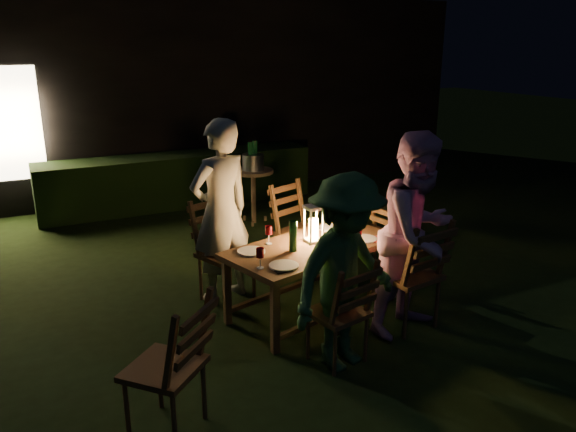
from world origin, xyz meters
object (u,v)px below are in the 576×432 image
dining_table (313,251)px  bottle_bucket_b (255,158)px  chair_spare (168,390)px  side_table (253,176)px  chair_near_right (409,293)px  person_house_side (221,211)px  chair_near_left (339,330)px  person_opp_right (418,234)px  ice_bucket (253,162)px  person_opp_left (345,273)px  bottle_table (293,236)px  lantern (314,226)px  chair_end (395,254)px  bottle_bucket_a (251,159)px  chair_far_right (300,246)px  chair_far_left (226,269)px

dining_table → bottle_bucket_b: bearing=62.4°
chair_spare → side_table: 4.50m
bottle_bucket_b → chair_near_right: bearing=-90.1°
person_house_side → bottle_bucket_b: 2.51m
chair_near_left → chair_spare: size_ratio=0.91×
person_opp_right → ice_bucket: 3.47m
person_opp_left → chair_near_left: bearing=91.2°
dining_table → chair_near_left: chair_near_left is taller
bottle_table → ice_bucket: ice_bucket is taller
chair_near_left → side_table: size_ratio=1.21×
lantern → ice_bucket: lantern is taller
lantern → bottle_bucket_b: size_ratio=1.09×
side_table → chair_end: bearing=-76.3°
person_opp_right → bottle_bucket_a: person_opp_right is taller
chair_far_right → side_table: 1.95m
person_house_side → bottle_bucket_b: size_ratio=5.62×
chair_far_left → chair_spare: 2.00m
chair_spare → bottle_table: 1.83m
side_table → person_opp_left: bearing=-102.4°
chair_spare → person_house_side: size_ratio=0.56×
chair_far_left → ice_bucket: bearing=-140.2°
chair_end → chair_spare: chair_spare is taller
person_house_side → bottle_table: 0.85m
chair_spare → ice_bucket: 4.52m
chair_end → person_house_side: person_house_side is taller
person_house_side → chair_end: bearing=154.1°
chair_near_right → chair_spare: chair_near_right is taller
bottle_bucket_a → bottle_bucket_b: same height
bottle_table → ice_bucket: size_ratio=0.93×
chair_far_left → person_opp_right: (1.28, -1.30, 0.57)m
chair_end → person_opp_right: (-0.54, -1.00, 0.62)m
chair_near_left → chair_end: chair_near_left is taller
dining_table → chair_far_right: chair_far_right is taller
chair_spare → bottle_bucket_a: (2.20, 3.84, 0.62)m
dining_table → side_table: 2.85m
ice_bucket → bottle_bucket_b: bearing=38.7°
chair_near_right → person_opp_right: size_ratio=0.60×
person_opp_right → lantern: size_ratio=5.07×
bottle_table → bottle_bucket_b: (0.88, 2.90, 0.11)m
person_opp_left → chair_near_right: bearing=3.1°
chair_near_left → chair_spare: (-1.43, -0.23, 0.03)m
dining_table → bottle_bucket_b: size_ratio=5.58×
chair_near_right → chair_end: bearing=52.3°
chair_spare → person_opp_left: 1.53m
person_house_side → bottle_bucket_b: bearing=-135.7°
chair_spare → person_opp_right: 2.42m
chair_near_right → dining_table: bearing=127.7°
person_opp_right → bottle_table: (-0.89, 0.61, -0.07)m
chair_far_right → lantern: chair_far_right is taller
chair_far_right → ice_bucket: (0.26, 1.90, 0.56)m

